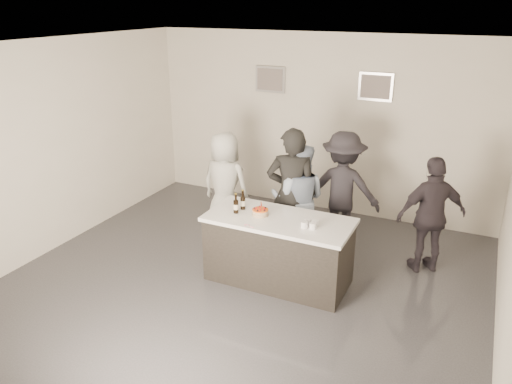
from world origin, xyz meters
TOP-DOWN VIEW (x-y plane):
  - floor at (0.00, 0.00)m, footprint 6.00×6.00m
  - ceiling at (0.00, 0.00)m, footprint 6.00×6.00m
  - wall_back at (0.00, 3.00)m, footprint 6.00×0.04m
  - wall_front at (0.00, -3.00)m, footprint 6.00×0.04m
  - wall_left at (-3.00, 0.00)m, footprint 0.04×6.00m
  - picture_left at (-0.90, 2.97)m, footprint 0.54×0.04m
  - picture_right at (0.90, 2.97)m, footprint 0.54×0.04m
  - bar_counter at (0.38, 0.38)m, footprint 1.86×0.86m
  - cake at (0.13, 0.36)m, footprint 0.21×0.21m
  - beer_bottle_a at (-0.17, 0.45)m, footprint 0.07×0.07m
  - beer_bottle_b at (-0.19, 0.30)m, footprint 0.07×0.07m
  - tumbler_cluster at (0.82, 0.31)m, footprint 0.19×0.19m
  - candles at (0.08, 0.03)m, footprint 0.24×0.08m
  - person_main_black at (0.26, 1.10)m, footprint 0.81×0.67m
  - person_main_blue at (0.31, 1.24)m, footprint 0.91×0.77m
  - person_guest_left at (-0.94, 1.37)m, footprint 0.83×0.57m
  - person_guest_right at (2.09, 1.52)m, footprint 1.01×0.85m
  - person_guest_back at (0.78, 1.82)m, footprint 1.21×0.82m

SIDE VIEW (x-z plane):
  - floor at x=0.00m, z-range 0.00..0.00m
  - bar_counter at x=0.38m, z-range 0.00..0.90m
  - person_guest_right at x=2.09m, z-range 0.00..1.61m
  - person_guest_left at x=-0.94m, z-range 0.00..1.64m
  - person_main_blue at x=0.31m, z-range 0.00..1.65m
  - person_guest_back at x=0.78m, z-range 0.00..1.73m
  - candles at x=0.08m, z-range 0.90..0.91m
  - cake at x=0.13m, z-range 0.90..0.97m
  - tumbler_cluster at x=0.82m, z-range 0.90..0.98m
  - person_main_black at x=0.26m, z-range 0.00..1.90m
  - beer_bottle_a at x=-0.17m, z-range 0.90..1.16m
  - beer_bottle_b at x=-0.19m, z-range 0.90..1.16m
  - wall_back at x=0.00m, z-range 0.00..3.00m
  - wall_front at x=0.00m, z-range 0.00..3.00m
  - wall_left at x=-3.00m, z-range 0.00..3.00m
  - picture_left at x=-0.90m, z-range 1.98..2.42m
  - picture_right at x=0.90m, z-range 1.98..2.42m
  - ceiling at x=0.00m, z-range 3.00..3.00m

